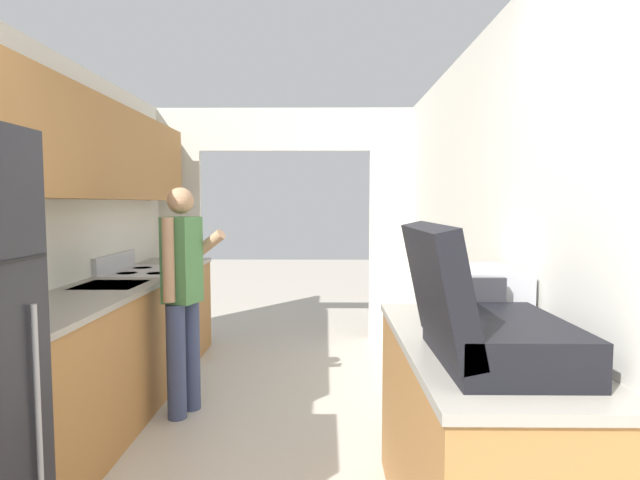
# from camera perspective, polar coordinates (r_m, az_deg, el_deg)

# --- Properties ---
(wall_left) EXTENTS (0.38, 6.63, 2.50)m
(wall_left) POSITION_cam_1_polar(r_m,az_deg,el_deg) (3.50, -29.49, 3.91)
(wall_left) COLOR silver
(wall_left) RESTS_ON ground_plane
(wall_right) EXTENTS (0.06, 6.63, 2.50)m
(wall_right) POSITION_cam_1_polar(r_m,az_deg,el_deg) (2.82, 20.42, -0.88)
(wall_right) COLOR silver
(wall_right) RESTS_ON ground_plane
(wall_far_with_doorway) EXTENTS (3.13, 0.06, 2.50)m
(wall_far_with_doorway) POSITION_cam_1_polar(r_m,az_deg,el_deg) (5.41, -4.03, 3.87)
(wall_far_with_doorway) COLOR silver
(wall_far_with_doorway) RESTS_ON ground_plane
(counter_left) EXTENTS (0.62, 3.14, 0.92)m
(counter_left) POSITION_cam_1_polar(r_m,az_deg,el_deg) (3.85, -22.85, -11.57)
(counter_left) COLOR #9E6B38
(counter_left) RESTS_ON ground_plane
(counter_right) EXTENTS (0.62, 1.49, 0.92)m
(counter_right) POSITION_cam_1_polar(r_m,az_deg,el_deg) (2.37, 17.07, -21.57)
(counter_right) COLOR #9E6B38
(counter_right) RESTS_ON ground_plane
(range_oven) EXTENTS (0.66, 0.78, 1.06)m
(range_oven) POSITION_cam_1_polar(r_m,az_deg,el_deg) (4.55, -18.80, -8.98)
(range_oven) COLOR #B7B7BC
(range_oven) RESTS_ON ground_plane
(person) EXTENTS (0.51, 0.45, 1.60)m
(person) POSITION_cam_1_polar(r_m,az_deg,el_deg) (3.63, -15.45, -6.01)
(person) COLOR #384266
(person) RESTS_ON ground_plane
(suitcase) EXTENTS (0.53, 0.65, 0.49)m
(suitcase) POSITION_cam_1_polar(r_m,az_deg,el_deg) (1.88, 17.68, -8.82)
(suitcase) COLOR black
(suitcase) RESTS_ON counter_right
(microwave) EXTENTS (0.36, 0.45, 0.26)m
(microwave) POSITION_cam_1_polar(r_m,az_deg,el_deg) (2.50, 17.65, -6.03)
(microwave) COLOR #B7B7BC
(microwave) RESTS_ON counter_right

